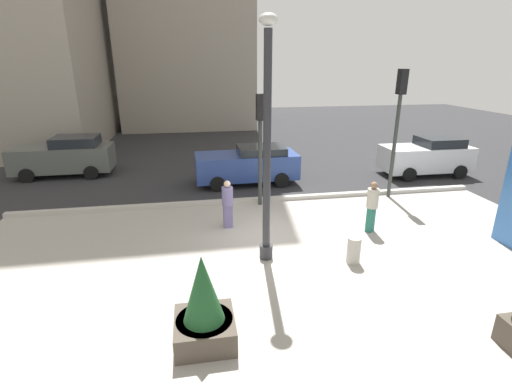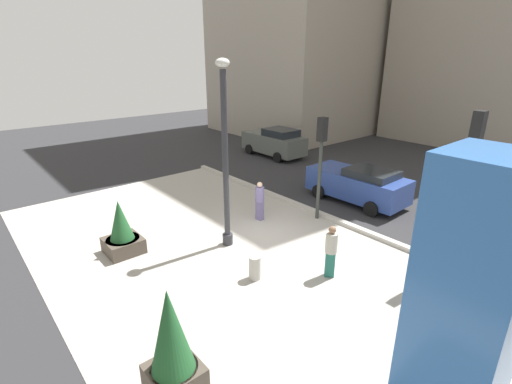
{
  "view_description": "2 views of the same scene",
  "coord_description": "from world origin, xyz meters",
  "px_view_note": "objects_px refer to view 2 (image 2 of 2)",
  "views": [
    {
      "loc": [
        -2.36,
        -10.32,
        5.16
      ],
      "look_at": [
        -0.54,
        0.18,
        1.44
      ],
      "focal_mm": 26.28,
      "sensor_mm": 36.0,
      "label": 1
    },
    {
      "loc": [
        9.04,
        -8.08,
        6.32
      ],
      "look_at": [
        -0.68,
        0.18,
        1.57
      ],
      "focal_mm": 26.13,
      "sensor_mm": 36.0,
      "label": 2
    }
  ],
  "objects_px": {
    "concrete_bollard": "(255,268)",
    "pedestrian_on_sidewalk": "(260,199)",
    "art_pillar_blue": "(469,298)",
    "car_curb_west": "(358,184)",
    "potted_plant_by_pillar": "(122,232)",
    "potted_plant_curbside": "(172,346)",
    "traffic_light_corner": "(321,152)",
    "traffic_light_far_side": "(469,170)",
    "lamp_post": "(225,162)",
    "pedestrian_by_curb": "(331,249)",
    "car_curb_east": "(274,142)"
  },
  "relations": [
    {
      "from": "concrete_bollard",
      "to": "pedestrian_on_sidewalk",
      "type": "xyz_separation_m",
      "value": [
        -3.1,
        2.87,
        0.52
      ]
    },
    {
      "from": "art_pillar_blue",
      "to": "car_curb_west",
      "type": "xyz_separation_m",
      "value": [
        -7.35,
        7.57,
        -1.63
      ]
    },
    {
      "from": "art_pillar_blue",
      "to": "potted_plant_by_pillar",
      "type": "distance_m",
      "value": 10.11
    },
    {
      "from": "potted_plant_curbside",
      "to": "concrete_bollard",
      "type": "distance_m",
      "value": 4.29
    },
    {
      "from": "potted_plant_curbside",
      "to": "pedestrian_on_sidewalk",
      "type": "bearing_deg",
      "value": 127.51
    },
    {
      "from": "pedestrian_on_sidewalk",
      "to": "art_pillar_blue",
      "type": "bearing_deg",
      "value": -18.54
    },
    {
      "from": "concrete_bollard",
      "to": "traffic_light_corner",
      "type": "relative_size",
      "value": 0.18
    },
    {
      "from": "traffic_light_far_side",
      "to": "pedestrian_on_sidewalk",
      "type": "relative_size",
      "value": 3.05
    },
    {
      "from": "art_pillar_blue",
      "to": "potted_plant_by_pillar",
      "type": "relative_size",
      "value": 2.65
    },
    {
      "from": "potted_plant_by_pillar",
      "to": "potted_plant_curbside",
      "type": "bearing_deg",
      "value": -12.9
    },
    {
      "from": "lamp_post",
      "to": "pedestrian_by_curb",
      "type": "relative_size",
      "value": 3.72
    },
    {
      "from": "concrete_bollard",
      "to": "car_curb_west",
      "type": "bearing_deg",
      "value": 102.96
    },
    {
      "from": "potted_plant_curbside",
      "to": "traffic_light_corner",
      "type": "relative_size",
      "value": 0.58
    },
    {
      "from": "art_pillar_blue",
      "to": "traffic_light_corner",
      "type": "xyz_separation_m",
      "value": [
        -7.31,
        4.8,
        0.3
      ]
    },
    {
      "from": "lamp_post",
      "to": "traffic_light_far_side",
      "type": "bearing_deg",
      "value": 34.92
    },
    {
      "from": "traffic_light_far_side",
      "to": "concrete_bollard",
      "type": "bearing_deg",
      "value": -127.05
    },
    {
      "from": "traffic_light_corner",
      "to": "pedestrian_on_sidewalk",
      "type": "relative_size",
      "value": 2.54
    },
    {
      "from": "traffic_light_far_side",
      "to": "car_curb_west",
      "type": "bearing_deg",
      "value": 152.53
    },
    {
      "from": "pedestrian_on_sidewalk",
      "to": "pedestrian_by_curb",
      "type": "relative_size",
      "value": 0.97
    },
    {
      "from": "potted_plant_curbside",
      "to": "pedestrian_by_curb",
      "type": "relative_size",
      "value": 1.42
    },
    {
      "from": "traffic_light_far_side",
      "to": "car_curb_west",
      "type": "xyz_separation_m",
      "value": [
        -5.32,
        2.77,
        -2.45
      ]
    },
    {
      "from": "concrete_bollard",
      "to": "art_pillar_blue",
      "type": "bearing_deg",
      "value": -0.52
    },
    {
      "from": "car_curb_east",
      "to": "car_curb_west",
      "type": "relative_size",
      "value": 0.98
    },
    {
      "from": "car_curb_east",
      "to": "car_curb_west",
      "type": "xyz_separation_m",
      "value": [
        8.35,
        -2.66,
        -0.07
      ]
    },
    {
      "from": "traffic_light_far_side",
      "to": "car_curb_west",
      "type": "distance_m",
      "value": 6.48
    },
    {
      "from": "traffic_light_far_side",
      "to": "potted_plant_by_pillar",
      "type": "bearing_deg",
      "value": -137.16
    },
    {
      "from": "potted_plant_by_pillar",
      "to": "car_curb_east",
      "type": "bearing_deg",
      "value": 115.61
    },
    {
      "from": "art_pillar_blue",
      "to": "pedestrian_by_curb",
      "type": "height_order",
      "value": "art_pillar_blue"
    },
    {
      "from": "potted_plant_by_pillar",
      "to": "potted_plant_curbside",
      "type": "relative_size",
      "value": 0.79
    },
    {
      "from": "car_curb_west",
      "to": "pedestrian_by_curb",
      "type": "height_order",
      "value": "pedestrian_by_curb"
    },
    {
      "from": "art_pillar_blue",
      "to": "concrete_bollard",
      "type": "bearing_deg",
      "value": 179.48
    },
    {
      "from": "potted_plant_by_pillar",
      "to": "concrete_bollard",
      "type": "bearing_deg",
      "value": 29.99
    },
    {
      "from": "lamp_post",
      "to": "pedestrian_by_curb",
      "type": "distance_m",
      "value": 4.33
    },
    {
      "from": "potted_plant_curbside",
      "to": "traffic_light_far_side",
      "type": "relative_size",
      "value": 0.48
    },
    {
      "from": "art_pillar_blue",
      "to": "pedestrian_on_sidewalk",
      "type": "height_order",
      "value": "art_pillar_blue"
    },
    {
      "from": "potted_plant_curbside",
      "to": "pedestrian_on_sidewalk",
      "type": "xyz_separation_m",
      "value": [
        -5.07,
        6.61,
        -0.21
      ]
    },
    {
      "from": "art_pillar_blue",
      "to": "traffic_light_far_side",
      "type": "distance_m",
      "value": 5.28
    },
    {
      "from": "art_pillar_blue",
      "to": "potted_plant_by_pillar",
      "type": "height_order",
      "value": "art_pillar_blue"
    },
    {
      "from": "art_pillar_blue",
      "to": "potted_plant_curbside",
      "type": "bearing_deg",
      "value": -134.66
    },
    {
      "from": "concrete_bollard",
      "to": "car_curb_east",
      "type": "distance_m",
      "value": 14.33
    },
    {
      "from": "lamp_post",
      "to": "potted_plant_curbside",
      "type": "bearing_deg",
      "value": -46.05
    },
    {
      "from": "concrete_bollard",
      "to": "pedestrian_by_curb",
      "type": "height_order",
      "value": "pedestrian_by_curb"
    },
    {
      "from": "lamp_post",
      "to": "car_curb_east",
      "type": "height_order",
      "value": "lamp_post"
    },
    {
      "from": "lamp_post",
      "to": "potted_plant_by_pillar",
      "type": "distance_m",
      "value": 4.18
    },
    {
      "from": "car_curb_east",
      "to": "lamp_post",
      "type": "bearing_deg",
      "value": -50.6
    },
    {
      "from": "lamp_post",
      "to": "pedestrian_on_sidewalk",
      "type": "distance_m",
      "value": 3.18
    },
    {
      "from": "car_curb_east",
      "to": "car_curb_west",
      "type": "distance_m",
      "value": 8.76
    },
    {
      "from": "potted_plant_by_pillar",
      "to": "art_pillar_blue",
      "type": "bearing_deg",
      "value": 13.35
    },
    {
      "from": "lamp_post",
      "to": "traffic_light_far_side",
      "type": "xyz_separation_m",
      "value": [
        5.86,
        4.09,
        0.28
      ]
    },
    {
      "from": "car_curb_east",
      "to": "pedestrian_on_sidewalk",
      "type": "xyz_separation_m",
      "value": [
        6.98,
        -7.31,
        -0.03
      ]
    }
  ]
}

